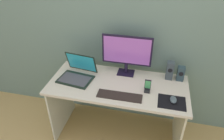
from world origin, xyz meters
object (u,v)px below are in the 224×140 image
object	(u,v)px
mouse	(173,100)
monitor	(127,53)
speaker_right	(181,73)
phone_in_dock	(147,87)
laptop	(77,73)
keyboard_external	(120,96)
speaker_near_monitor	(170,70)

from	to	relation	value
mouse	monitor	bearing A→B (deg)	141.44
speaker_right	phone_in_dock	size ratio (longest dim) A/B	1.09
mouse	laptop	bearing A→B (deg)	167.83
monitor	speaker_right	distance (m)	0.60
keyboard_external	phone_in_dock	distance (m)	0.28
monitor	keyboard_external	size ratio (longest dim) A/B	1.22
monitor	mouse	bearing A→B (deg)	-36.00
keyboard_external	mouse	bearing A→B (deg)	4.07
speaker_near_monitor	phone_in_dock	size ratio (longest dim) A/B	1.42
laptop	speaker_right	bearing A→B (deg)	10.95
monitor	keyboard_external	world-z (taller)	monitor
mouse	phone_in_dock	world-z (taller)	phone_in_dock
laptop	phone_in_dock	size ratio (longest dim) A/B	2.75
monitor	keyboard_external	distance (m)	0.47
keyboard_external	speaker_near_monitor	bearing A→B (deg)	41.98
monitor	mouse	world-z (taller)	monitor
laptop	mouse	world-z (taller)	laptop
keyboard_external	phone_in_dock	size ratio (longest dim) A/B	3.08
monitor	keyboard_external	bearing A→B (deg)	-88.66
speaker_right	laptop	bearing A→B (deg)	-169.05
speaker_near_monitor	laptop	xyz separation A→B (m)	(-0.95, -0.21, -0.05)
speaker_near_monitor	laptop	bearing A→B (deg)	-167.78
speaker_right	mouse	distance (m)	0.38
speaker_right	keyboard_external	bearing A→B (deg)	-143.79
speaker_right	laptop	xyz separation A→B (m)	(-1.06, -0.21, -0.03)
phone_in_dock	speaker_near_monitor	bearing A→B (deg)	53.82
laptop	mouse	bearing A→B (deg)	-9.60
monitor	speaker_near_monitor	bearing A→B (deg)	1.06
monitor	speaker_right	bearing A→B (deg)	0.84
speaker_right	speaker_near_monitor	size ratio (longest dim) A/B	0.77
monitor	laptop	xyz separation A→B (m)	(-0.49, -0.20, -0.20)
laptop	phone_in_dock	distance (m)	0.75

